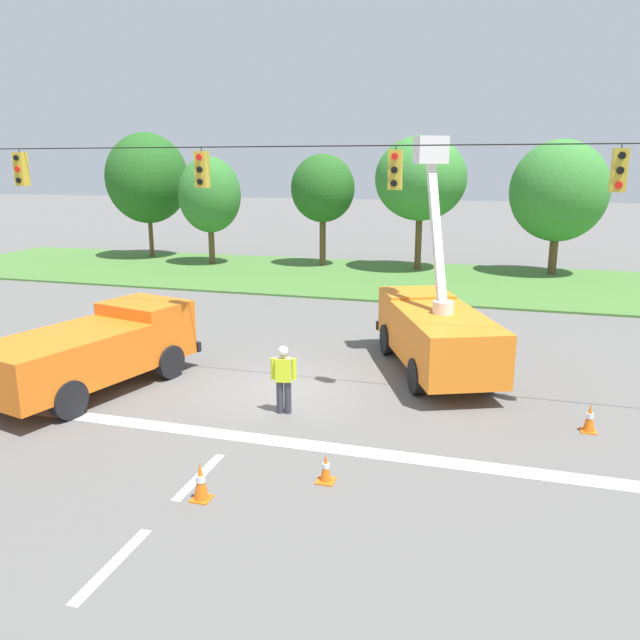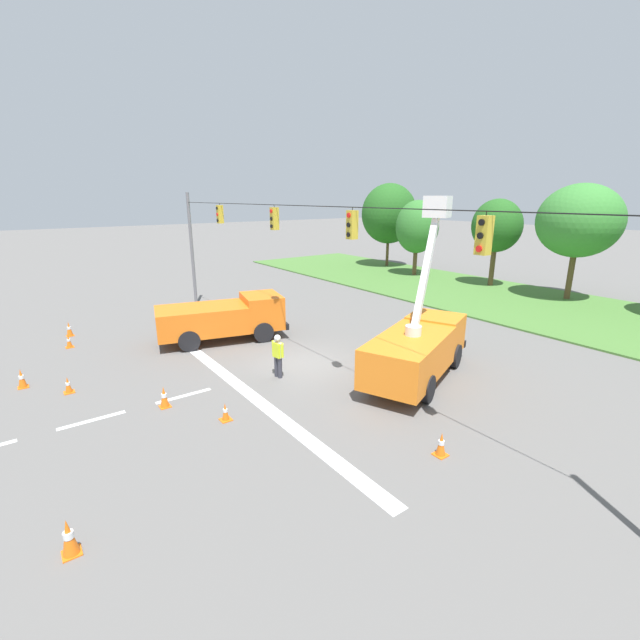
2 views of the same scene
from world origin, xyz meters
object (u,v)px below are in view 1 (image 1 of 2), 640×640
(road_worker, at_px, (284,375))
(tree_west, at_px, (210,195))
(utility_truck_bucket_lift, at_px, (435,327))
(tree_far_east, at_px, (559,191))
(traffic_cone_lane_edge_a, at_px, (326,468))
(tree_far_west, at_px, (147,178))
(utility_truck_support_near, at_px, (95,349))
(traffic_cone_foreground_left, at_px, (590,418))
(traffic_cone_lane_edge_b, at_px, (201,481))
(traffic_cone_mid_left, at_px, (401,329))
(tree_east, at_px, (421,179))
(tree_centre, at_px, (323,189))

(road_worker, bearing_deg, tree_west, 119.78)
(road_worker, bearing_deg, utility_truck_bucket_lift, 53.35)
(tree_far_east, bearing_deg, road_worker, -108.72)
(utility_truck_bucket_lift, height_order, traffic_cone_lane_edge_a, utility_truck_bucket_lift)
(tree_far_west, xyz_separation_m, tree_far_east, (25.69, 0.05, -0.55))
(utility_truck_support_near, height_order, traffic_cone_foreground_left, utility_truck_support_near)
(traffic_cone_lane_edge_b, bearing_deg, traffic_cone_mid_left, 81.51)
(road_worker, bearing_deg, traffic_cone_mid_left, 77.50)
(utility_truck_bucket_lift, bearing_deg, road_worker, -126.65)
(traffic_cone_mid_left, bearing_deg, road_worker, -102.50)
(traffic_cone_foreground_left, bearing_deg, traffic_cone_lane_edge_a, -142.87)
(tree_far_west, xyz_separation_m, road_worker, (17.73, -23.44, -4.29))
(tree_west, bearing_deg, road_worker, -60.22)
(tree_east, distance_m, utility_truck_bucket_lift, 19.30)
(tree_far_west, distance_m, tree_west, 5.72)
(utility_truck_support_near, distance_m, traffic_cone_mid_left, 10.69)
(utility_truck_bucket_lift, xyz_separation_m, traffic_cone_lane_edge_b, (-3.38, -8.87, -1.01))
(tree_west, bearing_deg, tree_east, 6.43)
(traffic_cone_foreground_left, bearing_deg, road_worker, -173.00)
(tree_east, xyz_separation_m, tree_far_east, (7.60, 0.42, -0.64))
(tree_centre, xyz_separation_m, tree_east, (5.85, 0.14, 0.63))
(utility_truck_support_near, distance_m, traffic_cone_lane_edge_b, 7.29)
(tree_far_east, bearing_deg, tree_centre, -177.62)
(tree_centre, xyz_separation_m, tree_far_east, (13.45, 0.56, -0.01))
(tree_far_west, relative_size, traffic_cone_lane_edge_a, 13.63)
(road_worker, distance_m, traffic_cone_foreground_left, 7.40)
(traffic_cone_mid_left, bearing_deg, tree_far_west, 141.43)
(tree_east, distance_m, tree_far_east, 7.64)
(tree_far_west, distance_m, tree_east, 18.09)
(tree_far_west, distance_m, traffic_cone_lane_edge_b, 33.36)
(tree_far_west, relative_size, traffic_cone_lane_edge_b, 10.86)
(utility_truck_bucket_lift, relative_size, road_worker, 3.94)
(utility_truck_support_near, xyz_separation_m, traffic_cone_mid_left, (7.39, 7.69, -0.84))
(tree_west, distance_m, traffic_cone_foreground_left, 28.88)
(tree_east, bearing_deg, traffic_cone_mid_left, -84.75)
(traffic_cone_lane_edge_a, bearing_deg, traffic_cone_mid_left, 91.17)
(tree_far_west, bearing_deg, tree_centre, -2.38)
(tree_centre, bearing_deg, traffic_cone_foreground_left, -59.82)
(tree_far_west, relative_size, tree_west, 1.23)
(tree_centre, relative_size, traffic_cone_lane_edge_a, 11.28)
(tree_centre, bearing_deg, traffic_cone_lane_edge_a, -74.00)
(utility_truck_bucket_lift, xyz_separation_m, traffic_cone_mid_left, (-1.53, 3.49, -1.06))
(tree_east, relative_size, traffic_cone_lane_edge_b, 10.31)
(tree_east, relative_size, road_worker, 4.41)
(traffic_cone_lane_edge_b, bearing_deg, tree_east, 89.06)
(utility_truck_bucket_lift, relative_size, traffic_cone_foreground_left, 9.90)
(traffic_cone_foreground_left, bearing_deg, traffic_cone_lane_edge_b, -144.14)
(traffic_cone_foreground_left, bearing_deg, tree_far_west, 138.01)
(tree_far_west, xyz_separation_m, utility_truck_support_near, (12.09, -23.22, -4.12))
(tree_east, bearing_deg, tree_far_east, 3.16)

